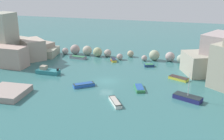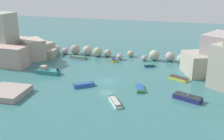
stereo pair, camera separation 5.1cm
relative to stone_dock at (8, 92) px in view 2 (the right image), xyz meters
name	(u,v)px [view 2 (the right image)]	position (x,y,z in m)	size (l,w,h in m)	color
cove_water	(106,81)	(15.08, 11.13, -0.54)	(160.00, 160.00, 0.00)	#336A6A
cliff_headland_left	(5,45)	(-15.25, 21.51, 2.68)	(24.40, 19.63, 11.85)	#A0A28D
rock_breakwater	(125,54)	(15.02, 28.40, 0.58)	(37.66, 4.91, 2.61)	#A2918E
stone_dock	(8,92)	(0.00, 0.00, 0.00)	(6.41, 6.65, 1.08)	gray
channel_buoy	(111,60)	(12.39, 24.67, -0.32)	(0.45, 0.45, 0.45)	red
moored_boat_0	(188,98)	(30.98, 6.30, -0.11)	(5.15, 3.58, 4.89)	navy
moored_boat_1	(179,78)	(29.10, 15.93, -0.25)	(4.24, 3.15, 0.58)	yellow
moored_boat_2	(50,56)	(-3.80, 23.78, -0.19)	(1.92, 3.21, 0.67)	gray
moored_boat_3	(84,85)	(11.63, 7.42, -0.20)	(4.10, 3.53, 0.65)	blue
moored_boat_4	(139,88)	(22.22, 8.75, -0.27)	(2.70, 4.06, 0.57)	#337E46
moored_boat_5	(48,71)	(1.43, 12.29, 0.03)	(5.10, 2.08, 1.71)	teal
moored_boat_6	(78,57)	(3.56, 24.78, -0.21)	(4.49, 2.09, 0.63)	#94939D
moored_boat_7	(149,65)	(22.05, 23.03, -0.25)	(2.54, 1.91, 0.59)	navy
moored_boat_8	(189,68)	(31.08, 23.42, -0.29)	(3.64, 2.93, 0.49)	#959591
moored_boat_9	(12,86)	(-1.43, 3.40, -0.24)	(3.45, 2.01, 0.60)	gray
moored_boat_10	(114,60)	(12.91, 24.98, -0.25)	(2.04, 2.85, 0.59)	yellow
moored_boat_11	(115,102)	(19.35, 1.67, -0.23)	(3.17, 4.25, 0.59)	silver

